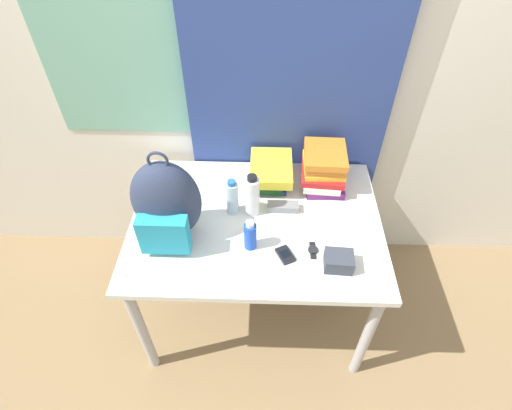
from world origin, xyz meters
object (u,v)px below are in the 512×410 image
(backpack, at_px, (166,204))
(sunglasses_case, at_px, (283,207))
(sunscreen_bottle, at_px, (250,235))
(book_stack_left, at_px, (270,172))
(sports_bottle, at_px, (252,196))
(water_bottle, at_px, (232,198))
(cell_phone, at_px, (285,255))
(camera_pouch, at_px, (339,261))
(book_stack_center, at_px, (323,167))
(wristwatch, at_px, (313,250))

(backpack, xyz_separation_m, sunglasses_case, (0.50, 0.17, -0.18))
(backpack, relative_size, sunscreen_bottle, 2.94)
(book_stack_left, distance_m, sports_bottle, 0.24)
(water_bottle, distance_m, sunglasses_case, 0.25)
(cell_phone, xyz_separation_m, camera_pouch, (0.22, -0.05, 0.03))
(backpack, distance_m, sunscreen_bottle, 0.38)
(sunglasses_case, bearing_deg, sports_bottle, -172.44)
(backpack, relative_size, sunglasses_case, 3.06)
(book_stack_left, height_order, sunscreen_bottle, sunscreen_bottle)
(book_stack_left, xyz_separation_m, sunglasses_case, (0.07, -0.20, -0.05))
(book_stack_center, height_order, sunscreen_bottle, book_stack_center)
(backpack, xyz_separation_m, sports_bottle, (0.36, 0.15, -0.09))
(book_stack_left, height_order, cell_phone, book_stack_left)
(book_stack_left, xyz_separation_m, camera_pouch, (0.29, -0.53, -0.03))
(book_stack_center, relative_size, water_bottle, 1.51)
(book_stack_left, bearing_deg, wristwatch, -66.71)
(book_stack_center, bearing_deg, sunscreen_bottle, -128.63)
(sports_bottle, distance_m, cell_phone, 0.32)
(sunscreen_bottle, xyz_separation_m, camera_pouch, (0.37, -0.10, -0.04))
(cell_phone, bearing_deg, wristwatch, 14.97)
(sports_bottle, height_order, cell_phone, sports_bottle)
(backpack, relative_size, cell_phone, 4.36)
(cell_phone, relative_size, sunglasses_case, 0.70)
(sunscreen_bottle, distance_m, sunglasses_case, 0.28)
(backpack, xyz_separation_m, wristwatch, (0.63, -0.08, -0.19))
(sunscreen_bottle, xyz_separation_m, sunglasses_case, (0.15, 0.23, -0.05))
(water_bottle, xyz_separation_m, cell_phone, (0.24, -0.26, -0.08))
(water_bottle, bearing_deg, book_stack_center, 27.13)
(backpack, xyz_separation_m, water_bottle, (0.26, 0.15, -0.10))
(book_stack_center, height_order, water_bottle, book_stack_center)
(book_stack_left, distance_m, cell_phone, 0.49)
(sports_bottle, height_order, camera_pouch, sports_bottle)
(water_bottle, bearing_deg, sunscreen_bottle, -66.46)
(sunglasses_case, bearing_deg, book_stack_center, 45.57)
(book_stack_center, relative_size, camera_pouch, 2.37)
(water_bottle, height_order, cell_phone, water_bottle)
(sports_bottle, relative_size, camera_pouch, 1.82)
(cell_phone, distance_m, sunglasses_case, 0.28)
(sunglasses_case, relative_size, wristwatch, 1.58)
(sunglasses_case, xyz_separation_m, camera_pouch, (0.23, -0.33, 0.02))
(wristwatch, bearing_deg, sunglasses_case, 117.06)
(sports_bottle, relative_size, wristwatch, 2.38)
(water_bottle, bearing_deg, sunglasses_case, 4.78)
(sports_bottle, bearing_deg, wristwatch, -39.99)
(water_bottle, relative_size, sports_bottle, 0.86)
(camera_pouch, bearing_deg, book_stack_center, 92.56)
(wristwatch, bearing_deg, cell_phone, -165.03)
(sunglasses_case, bearing_deg, wristwatch, -62.94)
(sports_bottle, bearing_deg, book_stack_left, 69.93)
(book_stack_center, xyz_separation_m, sunglasses_case, (-0.20, -0.21, -0.08))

